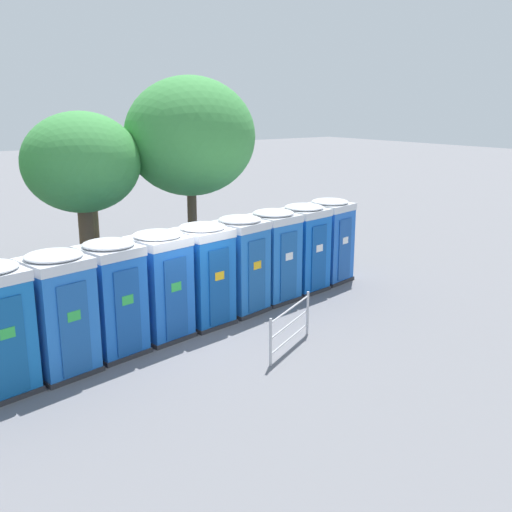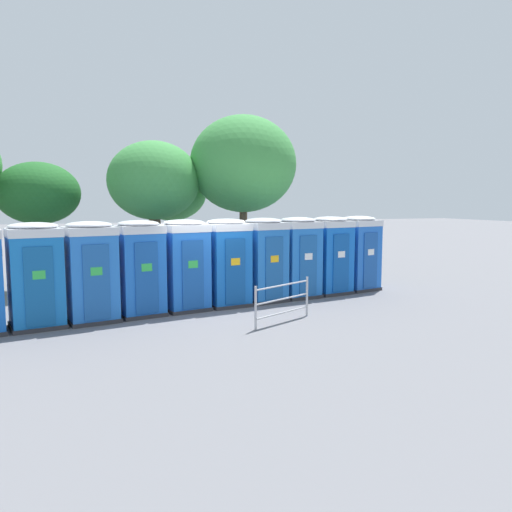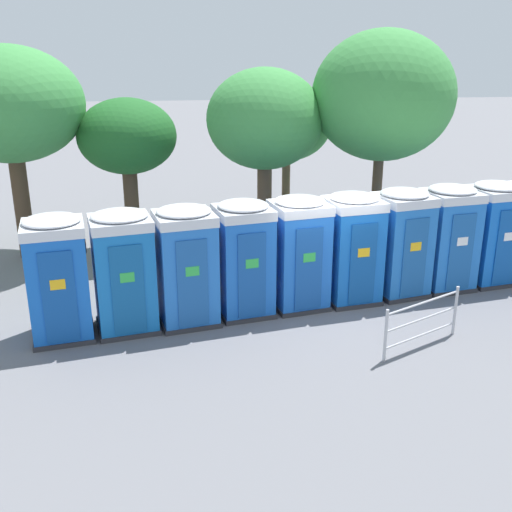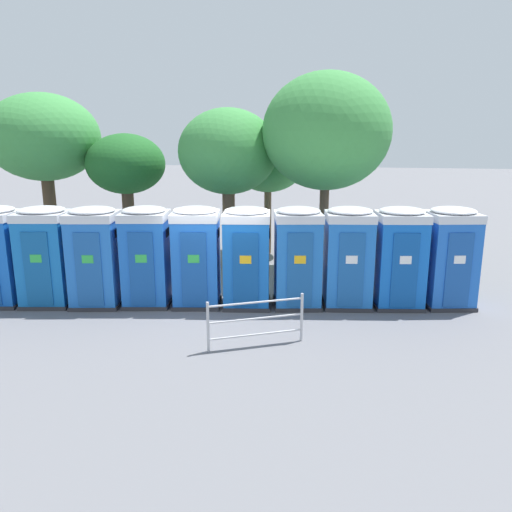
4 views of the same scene
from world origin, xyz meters
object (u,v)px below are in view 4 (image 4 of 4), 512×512
(portapotty_8, at_px, (399,257))
(portapotty_2, at_px, (95,256))
(portapotty_1, at_px, (46,256))
(street_tree_4, at_px, (268,160))
(portapotty_3, at_px, (146,256))
(street_tree_1, at_px, (126,166))
(portapotty_7, at_px, (348,257))
(street_tree_0, at_px, (44,138))
(portapotty_5, at_px, (247,257))
(street_tree_3, at_px, (228,153))
(portapotty_9, at_px, (450,257))
(street_tree_2, at_px, (326,132))
(event_barrier, at_px, (256,320))
(portapotty_4, at_px, (197,256))
(portapotty_6, at_px, (298,257))

(portapotty_8, bearing_deg, portapotty_2, -169.82)
(portapotty_1, height_order, portapotty_2, same)
(portapotty_8, height_order, street_tree_4, street_tree_4)
(portapotty_3, distance_m, street_tree_1, 5.79)
(portapotty_7, relative_size, street_tree_0, 0.45)
(portapotty_5, distance_m, street_tree_1, 7.06)
(street_tree_0, xyz_separation_m, street_tree_3, (6.70, -0.31, -0.44))
(portapotty_1, distance_m, portapotty_9, 10.23)
(street_tree_2, distance_m, event_barrier, 7.13)
(street_tree_1, xyz_separation_m, street_tree_3, (3.75, -0.45, 0.47))
(portapotty_4, height_order, portapotty_6, same)
(portapotty_6, distance_m, portapotty_8, 2.56)
(portapotty_4, bearing_deg, street_tree_0, 147.34)
(portapotty_4, xyz_separation_m, event_barrier, (1.98, -2.33, -0.72))
(portapotty_3, distance_m, portapotty_9, 7.67)
(portapotty_4, bearing_deg, portapotty_5, 7.32)
(street_tree_2, height_order, street_tree_4, street_tree_2)
(portapotty_1, bearing_deg, portapotty_9, 10.15)
(portapotty_4, bearing_deg, portapotty_6, 9.10)
(event_barrier, bearing_deg, portapotty_8, 46.03)
(portapotty_7, xyz_separation_m, street_tree_2, (-0.80, 2.99, 3.07))
(street_tree_1, height_order, street_tree_4, street_tree_4)
(portapotty_1, height_order, event_barrier, portapotty_1)
(portapotty_3, distance_m, portapotty_5, 2.56)
(portapotty_9, bearing_deg, portapotty_4, -169.92)
(portapotty_2, distance_m, street_tree_4, 7.65)
(portapotty_7, bearing_deg, street_tree_2, 104.95)
(street_tree_3, distance_m, event_barrier, 7.47)
(portapotty_1, height_order, portapotty_3, same)
(street_tree_2, xyz_separation_m, street_tree_3, (-3.14, 0.46, -0.64))
(portapotty_1, xyz_separation_m, street_tree_0, (-3.09, 5.08, 2.88))
(portapotty_4, relative_size, street_tree_4, 0.55)
(portapotty_1, height_order, street_tree_4, street_tree_4)
(portapotty_2, xyz_separation_m, portapotty_6, (5.03, 0.91, 0.00))
(portapotty_5, relative_size, street_tree_2, 0.42)
(portapotty_4, height_order, portapotty_5, same)
(portapotty_5, bearing_deg, street_tree_0, 152.48)
(event_barrier, bearing_deg, street_tree_0, 142.73)
(street_tree_1, bearing_deg, portapotty_8, -22.42)
(portapotty_7, height_order, portapotty_8, same)
(portapotty_4, height_order, portapotty_9, same)
(portapotty_5, xyz_separation_m, portapotty_8, (3.77, 0.68, -0.00))
(portapotty_5, xyz_separation_m, event_barrier, (0.71, -2.49, -0.72))
(portapotty_2, distance_m, portapotty_6, 5.11)
(portapotty_8, distance_m, street_tree_1, 9.89)
(portapotty_8, bearing_deg, street_tree_0, 163.38)
(portapotty_4, distance_m, event_barrier, 3.14)
(portapotty_8, height_order, street_tree_3, street_tree_3)
(portapotty_4, height_order, street_tree_2, street_tree_2)
(street_tree_0, height_order, street_tree_4, street_tree_0)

